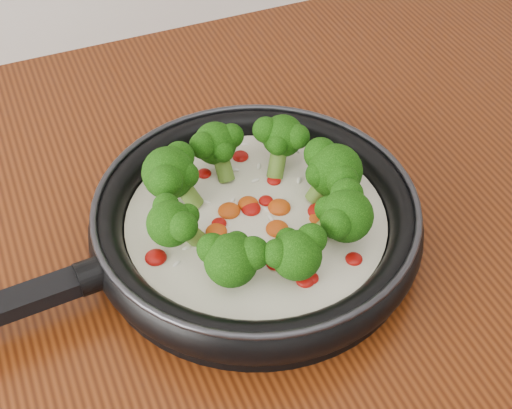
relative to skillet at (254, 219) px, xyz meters
name	(u,v)px	position (x,y,z in m)	size (l,w,h in m)	color
skillet	(254,219)	(0.00, 0.00, 0.00)	(0.50, 0.34, 0.09)	black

